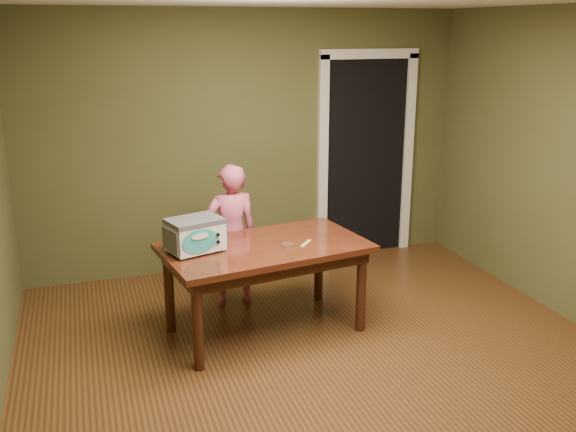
{
  "coord_description": "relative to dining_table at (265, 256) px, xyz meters",
  "views": [
    {
      "loc": [
        -1.62,
        -3.71,
        2.41
      ],
      "look_at": [
        -0.07,
        1.0,
        0.95
      ],
      "focal_mm": 40.0,
      "sensor_mm": 36.0,
      "label": 1
    }
  ],
  "objects": [
    {
      "name": "child",
      "position": [
        -0.13,
        0.63,
        -0.01
      ],
      "size": [
        0.48,
        0.32,
        1.29
      ],
      "primitive_type": "imported",
      "rotation": [
        0.0,
        0.0,
        3.17
      ],
      "color": "#C35073",
      "rests_on": "floor"
    },
    {
      "name": "spatula",
      "position": [
        0.32,
        -0.08,
        0.1
      ],
      "size": [
        0.14,
        0.15,
        0.01
      ],
      "primitive_type": "cube",
      "rotation": [
        0.0,
        0.0,
        0.85
      ],
      "color": "#E5CE63",
      "rests_on": "dining_table"
    },
    {
      "name": "dining_table",
      "position": [
        0.0,
        0.0,
        0.0
      ],
      "size": [
        1.72,
        1.13,
        0.75
      ],
      "rotation": [
        0.0,
        0.0,
        0.15
      ],
      "color": "#35170C",
      "rests_on": "floor"
    },
    {
      "name": "toy_oven",
      "position": [
        -0.55,
        0.01,
        0.24
      ],
      "size": [
        0.49,
        0.39,
        0.26
      ],
      "rotation": [
        0.0,
        0.0,
        0.3
      ],
      "color": "#4C4F54",
      "rests_on": "dining_table"
    },
    {
      "name": "floor",
      "position": [
        0.28,
        -0.94,
        -0.65
      ],
      "size": [
        5.0,
        5.0,
        0.0
      ],
      "primitive_type": "plane",
      "color": "brown",
      "rests_on": "ground"
    },
    {
      "name": "room_shell",
      "position": [
        0.28,
        -0.94,
        1.06
      ],
      "size": [
        4.52,
        5.02,
        2.61
      ],
      "color": "#4C502B",
      "rests_on": "ground"
    },
    {
      "name": "baking_pan",
      "position": [
        0.16,
        -0.1,
        0.11
      ],
      "size": [
        0.1,
        0.1,
        0.02
      ],
      "color": "silver",
      "rests_on": "dining_table"
    },
    {
      "name": "doorway",
      "position": [
        1.58,
        1.84,
        0.41
      ],
      "size": [
        1.1,
        0.66,
        2.25
      ],
      "color": "black",
      "rests_on": "ground"
    }
  ]
}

